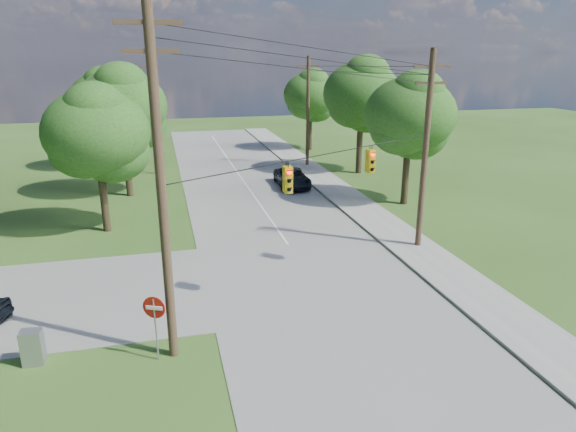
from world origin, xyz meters
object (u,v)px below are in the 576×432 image
object	(u,v)px
pole_ne	(425,149)
pole_north_w	(152,115)
car_main_north	(292,178)
pole_sw	(161,185)
control_cabinet	(33,347)
do_not_enter_sign	(155,314)
pole_north_e	(308,111)

from	to	relation	value
pole_ne	pole_north_w	size ratio (longest dim) A/B	1.05
car_main_north	pole_sw	bearing A→B (deg)	-111.54
pole_ne	control_cabinet	xyz separation A→B (m)	(-18.18, -7.00, -4.83)
control_cabinet	do_not_enter_sign	bearing A→B (deg)	-7.64
pole_ne	control_cabinet	world-z (taller)	pole_ne
control_cabinet	do_not_enter_sign	xyz separation A→B (m)	(4.14, -0.80, 1.14)
pole_ne	car_main_north	xyz separation A→B (m)	(-3.40, 14.60, -4.73)
pole_north_e	pole_north_w	size ratio (longest dim) A/B	1.00
pole_north_w	control_cabinet	world-z (taller)	pole_north_w
pole_ne	do_not_enter_sign	size ratio (longest dim) A/B	4.31
car_main_north	pole_ne	bearing A→B (deg)	-73.95
pole_ne	pole_north_w	distance (m)	26.03
control_cabinet	pole_north_e	bearing A→B (deg)	61.17
control_cabinet	pole_ne	bearing A→B (deg)	24.31
pole_ne	car_main_north	bearing A→B (deg)	103.11
pole_sw	car_main_north	distance (m)	25.00
pole_north_e	car_main_north	bearing A→B (deg)	-114.66
pole_north_w	do_not_enter_sign	bearing A→B (deg)	-90.27
control_cabinet	car_main_north	bearing A→B (deg)	58.87
pole_sw	do_not_enter_sign	distance (m)	4.49
pole_ne	do_not_enter_sign	xyz separation A→B (m)	(-14.04, -7.80, -3.70)
pole_north_e	control_cabinet	size ratio (longest dim) A/B	7.88
car_main_north	control_cabinet	bearing A→B (deg)	-121.45
pole_north_w	car_main_north	world-z (taller)	pole_north_w
pole_sw	pole_north_w	world-z (taller)	pole_sw
pole_sw	pole_ne	distance (m)	15.51
car_main_north	do_not_enter_sign	bearing A→B (deg)	-112.48
pole_ne	pole_north_e	distance (m)	22.00
do_not_enter_sign	pole_ne	bearing A→B (deg)	54.03
pole_north_w	car_main_north	bearing A→B (deg)	-35.19
pole_north_w	do_not_enter_sign	xyz separation A→B (m)	(-0.14, -29.80, -3.36)
pole_sw	control_cabinet	size ratio (longest dim) A/B	9.45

